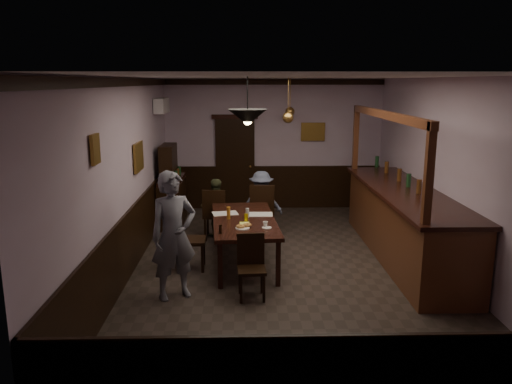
{
  "coord_description": "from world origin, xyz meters",
  "views": [
    {
      "loc": [
        -0.71,
        -7.51,
        2.93
      ],
      "look_at": [
        -0.5,
        0.51,
        1.15
      ],
      "focal_mm": 35.0,
      "sensor_mm": 36.0,
      "label": 1
    }
  ],
  "objects_px": {
    "coffee_cup": "(265,224)",
    "bar_counter": "(404,222)",
    "person_seated_left": "(215,207)",
    "pendant_iron": "(248,117)",
    "chair_side": "(186,236)",
    "pendant_brass_mid": "(288,118)",
    "chair_far_right": "(262,209)",
    "soda_can": "(246,217)",
    "sideboard": "(171,193)",
    "pendant_brass_far": "(290,112)",
    "person_seated_right": "(261,203)",
    "chair_far_left": "(215,212)",
    "dining_table": "(244,223)",
    "person_standing": "(174,236)",
    "chair_near": "(251,263)"
  },
  "relations": [
    {
      "from": "coffee_cup",
      "to": "pendant_iron",
      "type": "relative_size",
      "value": 0.12
    },
    {
      "from": "person_seated_left",
      "to": "pendant_iron",
      "type": "xyz_separation_m",
      "value": [
        0.62,
        -2.31,
        1.89
      ]
    },
    {
      "from": "dining_table",
      "to": "coffee_cup",
      "type": "relative_size",
      "value": 28.32
    },
    {
      "from": "chair_far_right",
      "to": "pendant_brass_far",
      "type": "xyz_separation_m",
      "value": [
        0.66,
        1.69,
        1.72
      ]
    },
    {
      "from": "chair_far_left",
      "to": "pendant_brass_far",
      "type": "xyz_separation_m",
      "value": [
        1.55,
        1.75,
        1.76
      ]
    },
    {
      "from": "chair_far_left",
      "to": "person_standing",
      "type": "bearing_deg",
      "value": 85.18
    },
    {
      "from": "chair_far_left",
      "to": "pendant_iron",
      "type": "xyz_separation_m",
      "value": [
        0.61,
        -2.03,
        1.91
      ]
    },
    {
      "from": "coffee_cup",
      "to": "pendant_iron",
      "type": "bearing_deg",
      "value": -134.43
    },
    {
      "from": "pendant_iron",
      "to": "pendant_brass_far",
      "type": "xyz_separation_m",
      "value": [
        0.94,
        3.78,
        -0.15
      ]
    },
    {
      "from": "coffee_cup",
      "to": "sideboard",
      "type": "xyz_separation_m",
      "value": [
        -1.84,
        2.83,
        -0.13
      ]
    },
    {
      "from": "sideboard",
      "to": "chair_side",
      "type": "bearing_deg",
      "value": -77.2
    },
    {
      "from": "soda_can",
      "to": "sideboard",
      "type": "xyz_separation_m",
      "value": [
        -1.54,
        2.49,
        -0.14
      ]
    },
    {
      "from": "chair_far_left",
      "to": "sideboard",
      "type": "height_order",
      "value": "sideboard"
    },
    {
      "from": "chair_far_right",
      "to": "pendant_iron",
      "type": "xyz_separation_m",
      "value": [
        -0.29,
        -2.09,
        1.86
      ]
    },
    {
      "from": "person_seated_right",
      "to": "pendant_brass_mid",
      "type": "bearing_deg",
      "value": 143.92
    },
    {
      "from": "dining_table",
      "to": "pendant_iron",
      "type": "distance_m",
      "value": 1.93
    },
    {
      "from": "soda_can",
      "to": "sideboard",
      "type": "distance_m",
      "value": 2.93
    },
    {
      "from": "dining_table",
      "to": "chair_near",
      "type": "bearing_deg",
      "value": -85.89
    },
    {
      "from": "dining_table",
      "to": "chair_far_left",
      "type": "bearing_deg",
      "value": 114.05
    },
    {
      "from": "chair_far_right",
      "to": "pendant_iron",
      "type": "bearing_deg",
      "value": 86.98
    },
    {
      "from": "chair_side",
      "to": "pendant_brass_mid",
      "type": "xyz_separation_m",
      "value": [
        1.72,
        1.46,
        1.74
      ]
    },
    {
      "from": "person_seated_right",
      "to": "coffee_cup",
      "type": "bearing_deg",
      "value": 93.22
    },
    {
      "from": "bar_counter",
      "to": "pendant_iron",
      "type": "height_order",
      "value": "pendant_iron"
    },
    {
      "from": "chair_far_left",
      "to": "chair_near",
      "type": "bearing_deg",
      "value": 108.43
    },
    {
      "from": "pendant_brass_far",
      "to": "person_seated_right",
      "type": "bearing_deg",
      "value": -115.27
    },
    {
      "from": "coffee_cup",
      "to": "person_standing",
      "type": "bearing_deg",
      "value": -150.9
    },
    {
      "from": "person_seated_left",
      "to": "pendant_brass_mid",
      "type": "relative_size",
      "value": 1.38
    },
    {
      "from": "coffee_cup",
      "to": "bar_counter",
      "type": "distance_m",
      "value": 2.47
    },
    {
      "from": "person_seated_left",
      "to": "pendant_brass_far",
      "type": "bearing_deg",
      "value": -153.25
    },
    {
      "from": "chair_far_right",
      "to": "person_standing",
      "type": "distance_m",
      "value": 2.94
    },
    {
      "from": "chair_side",
      "to": "soda_can",
      "type": "bearing_deg",
      "value": -84.0
    },
    {
      "from": "chair_near",
      "to": "person_seated_left",
      "type": "distance_m",
      "value": 2.91
    },
    {
      "from": "person_seated_left",
      "to": "coffee_cup",
      "type": "distance_m",
      "value": 2.2
    },
    {
      "from": "person_seated_right",
      "to": "chair_near",
      "type": "bearing_deg",
      "value": 88.8
    },
    {
      "from": "pendant_iron",
      "to": "chair_far_left",
      "type": "bearing_deg",
      "value": 106.64
    },
    {
      "from": "person_standing",
      "to": "sideboard",
      "type": "relative_size",
      "value": 1.06
    },
    {
      "from": "chair_far_right",
      "to": "chair_side",
      "type": "relative_size",
      "value": 1.05
    },
    {
      "from": "chair_far_left",
      "to": "person_seated_left",
      "type": "distance_m",
      "value": 0.28
    },
    {
      "from": "soda_can",
      "to": "pendant_iron",
      "type": "relative_size",
      "value": 0.18
    },
    {
      "from": "person_standing",
      "to": "pendant_brass_far",
      "type": "xyz_separation_m",
      "value": [
        1.96,
        4.3,
        1.41
      ]
    },
    {
      "from": "pendant_iron",
      "to": "pendant_brass_mid",
      "type": "distance_m",
      "value": 2.13
    },
    {
      "from": "chair_far_left",
      "to": "bar_counter",
      "type": "relative_size",
      "value": 0.22
    },
    {
      "from": "dining_table",
      "to": "person_seated_left",
      "type": "xyz_separation_m",
      "value": [
        -0.56,
        1.51,
        -0.13
      ]
    },
    {
      "from": "pendant_brass_mid",
      "to": "person_seated_right",
      "type": "bearing_deg",
      "value": 140.32
    },
    {
      "from": "sideboard",
      "to": "pendant_brass_far",
      "type": "relative_size",
      "value": 2.06
    },
    {
      "from": "bar_counter",
      "to": "sideboard",
      "type": "bearing_deg",
      "value": 153.01
    },
    {
      "from": "chair_near",
      "to": "person_seated_right",
      "type": "height_order",
      "value": "person_seated_right"
    },
    {
      "from": "person_seated_left",
      "to": "chair_far_right",
      "type": "bearing_deg",
      "value": 149.66
    },
    {
      "from": "person_seated_right",
      "to": "soda_can",
      "type": "bearing_deg",
      "value": 83.51
    },
    {
      "from": "chair_far_right",
      "to": "coffee_cup",
      "type": "distance_m",
      "value": 1.79
    }
  ]
}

